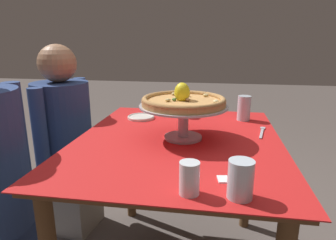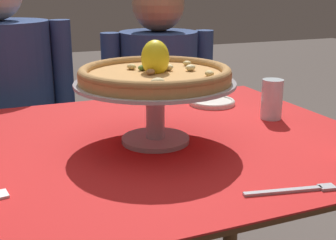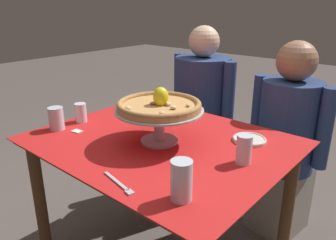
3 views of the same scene
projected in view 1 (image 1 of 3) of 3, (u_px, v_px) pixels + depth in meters
dining_table at (178, 162)px, 1.40m from camera, size 1.15×0.94×0.76m
pizza_stand at (183, 114)px, 1.35m from camera, size 0.40×0.40×0.16m
pizza at (184, 101)px, 1.33m from camera, size 0.38×0.38×0.10m
water_glass_front_left at (240, 182)px, 0.85m from camera, size 0.08×0.08×0.12m
water_glass_front_right at (244, 110)px, 1.67m from camera, size 0.07×0.07×0.14m
water_glass_side_right at (180, 108)px, 1.75m from camera, size 0.06×0.06×0.12m
water_glass_side_left at (189, 180)px, 0.88m from camera, size 0.06×0.06×0.10m
side_plate at (141, 117)px, 1.71m from camera, size 0.16×0.16×0.02m
dinner_fork at (262, 132)px, 1.46m from camera, size 0.19×0.06×0.01m
sugar_packet at (223, 179)px, 0.97m from camera, size 0.05×0.04×0.00m
diner_right at (65, 145)px, 1.84m from camera, size 0.49×0.37×1.18m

